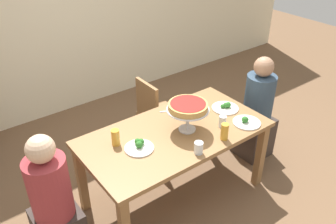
{
  "coord_description": "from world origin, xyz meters",
  "views": [
    {
      "loc": [
        -1.57,
        -1.97,
        2.49
      ],
      "look_at": [
        0.0,
        0.1,
        0.89
      ],
      "focal_mm": 37.99,
      "sensor_mm": 36.0,
      "label": 1
    }
  ],
  "objects_px": {
    "diner_head_east": "(256,115)",
    "water_glass_clear_far": "(199,148)",
    "dining_table": "(175,140)",
    "deep_dish_pizza_stand": "(188,108)",
    "beer_glass_amber_spare": "(198,106)",
    "salad_plate_spare": "(246,122)",
    "cutlery_knife_near": "(169,111)",
    "salad_plate_near_diner": "(225,107)",
    "chair_far_right": "(156,112)",
    "beer_glass_amber_short": "(225,132)",
    "salad_plate_far_diner": "(139,146)",
    "beer_glass_amber_tall": "(116,137)",
    "cutlery_fork_near": "(188,102)",
    "water_glass_clear_near": "(222,121)",
    "diner_head_west": "(54,209)"
  },
  "relations": [
    {
      "from": "water_glass_clear_near",
      "to": "cutlery_knife_near",
      "type": "xyz_separation_m",
      "value": [
        -0.21,
        0.49,
        -0.05
      ]
    },
    {
      "from": "deep_dish_pizza_stand",
      "to": "beer_glass_amber_spare",
      "type": "xyz_separation_m",
      "value": [
        0.26,
        0.16,
        -0.15
      ]
    },
    {
      "from": "water_glass_clear_far",
      "to": "salad_plate_far_diner",
      "type": "bearing_deg",
      "value": 135.47
    },
    {
      "from": "water_glass_clear_near",
      "to": "beer_glass_amber_spare",
      "type": "bearing_deg",
      "value": 92.19
    },
    {
      "from": "salad_plate_far_diner",
      "to": "cutlery_knife_near",
      "type": "height_order",
      "value": "salad_plate_far_diner"
    },
    {
      "from": "diner_head_east",
      "to": "salad_plate_near_diner",
      "type": "relative_size",
      "value": 4.52
    },
    {
      "from": "salad_plate_spare",
      "to": "diner_head_west",
      "type": "bearing_deg",
      "value": 169.69
    },
    {
      "from": "salad_plate_spare",
      "to": "cutlery_fork_near",
      "type": "relative_size",
      "value": 1.38
    },
    {
      "from": "chair_far_right",
      "to": "beer_glass_amber_short",
      "type": "distance_m",
      "value": 1.08
    },
    {
      "from": "beer_glass_amber_tall",
      "to": "salad_plate_near_diner",
      "type": "bearing_deg",
      "value": -6.84
    },
    {
      "from": "water_glass_clear_near",
      "to": "cutlery_knife_near",
      "type": "height_order",
      "value": "water_glass_clear_near"
    },
    {
      "from": "dining_table",
      "to": "deep_dish_pizza_stand",
      "type": "relative_size",
      "value": 4.47
    },
    {
      "from": "beer_glass_amber_spare",
      "to": "water_glass_clear_far",
      "type": "relative_size",
      "value": 1.39
    },
    {
      "from": "diner_head_east",
      "to": "salad_plate_near_diner",
      "type": "height_order",
      "value": "diner_head_east"
    },
    {
      "from": "chair_far_right",
      "to": "cutlery_knife_near",
      "type": "height_order",
      "value": "chair_far_right"
    },
    {
      "from": "chair_far_right",
      "to": "beer_glass_amber_tall",
      "type": "height_order",
      "value": "beer_glass_amber_tall"
    },
    {
      "from": "diner_head_west",
      "to": "cutlery_fork_near",
      "type": "distance_m",
      "value": 1.58
    },
    {
      "from": "chair_far_right",
      "to": "beer_glass_amber_spare",
      "type": "xyz_separation_m",
      "value": [
        0.08,
        -0.57,
        0.32
      ]
    },
    {
      "from": "salad_plate_near_diner",
      "to": "salad_plate_far_diner",
      "type": "distance_m",
      "value": 0.99
    },
    {
      "from": "beer_glass_amber_tall",
      "to": "beer_glass_amber_short",
      "type": "distance_m",
      "value": 0.9
    },
    {
      "from": "salad_plate_spare",
      "to": "beer_glass_amber_short",
      "type": "xyz_separation_m",
      "value": [
        -0.33,
        -0.05,
        0.06
      ]
    },
    {
      "from": "beer_glass_amber_short",
      "to": "dining_table",
      "type": "bearing_deg",
      "value": 128.24
    },
    {
      "from": "diner_head_east",
      "to": "diner_head_west",
      "type": "height_order",
      "value": "same"
    },
    {
      "from": "water_glass_clear_near",
      "to": "cutlery_knife_near",
      "type": "bearing_deg",
      "value": 113.3
    },
    {
      "from": "diner_head_east",
      "to": "beer_glass_amber_short",
      "type": "distance_m",
      "value": 0.96
    },
    {
      "from": "diner_head_east",
      "to": "salad_plate_far_diner",
      "type": "height_order",
      "value": "diner_head_east"
    },
    {
      "from": "salad_plate_far_diner",
      "to": "salad_plate_spare",
      "type": "xyz_separation_m",
      "value": [
        0.96,
        -0.27,
        -0.0
      ]
    },
    {
      "from": "dining_table",
      "to": "beer_glass_amber_spare",
      "type": "xyz_separation_m",
      "value": [
        0.37,
        0.12,
        0.16
      ]
    },
    {
      "from": "salad_plate_spare",
      "to": "beer_glass_amber_short",
      "type": "bearing_deg",
      "value": -171.37
    },
    {
      "from": "salad_plate_far_diner",
      "to": "beer_glass_amber_spare",
      "type": "distance_m",
      "value": 0.75
    },
    {
      "from": "deep_dish_pizza_stand",
      "to": "beer_glass_amber_short",
      "type": "relative_size",
      "value": 2.48
    },
    {
      "from": "deep_dish_pizza_stand",
      "to": "beer_glass_amber_spare",
      "type": "relative_size",
      "value": 2.61
    },
    {
      "from": "salad_plate_far_diner",
      "to": "water_glass_clear_near",
      "type": "distance_m",
      "value": 0.77
    },
    {
      "from": "beer_glass_amber_spare",
      "to": "salad_plate_spare",
      "type": "bearing_deg",
      "value": -61.23
    },
    {
      "from": "chair_far_right",
      "to": "salad_plate_far_diner",
      "type": "xyz_separation_m",
      "value": [
        -0.66,
        -0.71,
        0.27
      ]
    },
    {
      "from": "diner_head_east",
      "to": "salad_plate_spare",
      "type": "bearing_deg",
      "value": 29.16
    },
    {
      "from": "salad_plate_near_diner",
      "to": "salad_plate_spare",
      "type": "xyz_separation_m",
      "value": [
        -0.03,
        -0.29,
        -0.0
      ]
    },
    {
      "from": "dining_table",
      "to": "cutlery_fork_near",
      "type": "bearing_deg",
      "value": 38.22
    },
    {
      "from": "salad_plate_near_diner",
      "to": "dining_table",
      "type": "bearing_deg",
      "value": -178.97
    },
    {
      "from": "salad_plate_near_diner",
      "to": "water_glass_clear_far",
      "type": "bearing_deg",
      "value": -151.49
    },
    {
      "from": "water_glass_clear_far",
      "to": "beer_glass_amber_short",
      "type": "bearing_deg",
      "value": 2.51
    },
    {
      "from": "deep_dish_pizza_stand",
      "to": "cutlery_knife_near",
      "type": "relative_size",
      "value": 2.03
    },
    {
      "from": "salad_plate_far_diner",
      "to": "salad_plate_spare",
      "type": "height_order",
      "value": "salad_plate_spare"
    },
    {
      "from": "cutlery_knife_near",
      "to": "salad_plate_near_diner",
      "type": "bearing_deg",
      "value": 169.98
    },
    {
      "from": "salad_plate_near_diner",
      "to": "beer_glass_amber_tall",
      "type": "relative_size",
      "value": 1.79
    },
    {
      "from": "dining_table",
      "to": "beer_glass_amber_short",
      "type": "xyz_separation_m",
      "value": [
        0.26,
        -0.33,
        0.17
      ]
    },
    {
      "from": "chair_far_right",
      "to": "deep_dish_pizza_stand",
      "type": "distance_m",
      "value": 0.9
    },
    {
      "from": "diner_head_west",
      "to": "salad_plate_spare",
      "type": "bearing_deg",
      "value": -10.31
    },
    {
      "from": "salad_plate_near_diner",
      "to": "cutlery_fork_near",
      "type": "bearing_deg",
      "value": 123.35
    },
    {
      "from": "diner_head_east",
      "to": "water_glass_clear_far",
      "type": "height_order",
      "value": "diner_head_east"
    }
  ]
}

